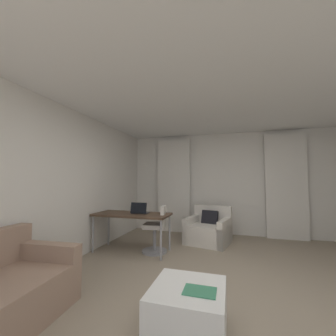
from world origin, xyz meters
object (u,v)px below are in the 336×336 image
(armchair, at_px, (209,230))
(magazine_open, at_px, (200,291))
(desk, at_px, (132,216))
(laptop, at_px, (140,211))
(coffee_table, at_px, (188,310))
(desk_chair, at_px, (157,231))

(armchair, relative_size, magazine_open, 3.71)
(desk, xyz_separation_m, laptop, (0.15, 0.03, 0.10))
(armchair, bearing_deg, laptop, -141.29)
(desk, distance_m, coffee_table, 2.41)
(laptop, bearing_deg, armchair, 38.71)
(desk_chair, bearing_deg, coffee_table, -63.19)
(laptop, bearing_deg, magazine_open, -53.79)
(desk_chair, relative_size, laptop, 2.67)
(desk, bearing_deg, desk_chair, 10.57)
(desk, xyz_separation_m, magazine_open, (1.58, -1.91, -0.26))
(desk_chair, distance_m, coffee_table, 2.19)
(coffee_table, bearing_deg, magazine_open, -26.40)
(desk_chair, distance_m, laptop, 0.50)
(armchair, relative_size, desk, 0.71)
(desk_chair, xyz_separation_m, coffee_table, (0.98, -1.94, -0.19))
(desk_chair, bearing_deg, desk, -169.43)
(armchair, xyz_separation_m, coffee_table, (0.09, -2.87, -0.07))
(coffee_table, xyz_separation_m, magazine_open, (0.12, -0.06, 0.21))
(desk, relative_size, coffee_table, 2.21)
(armchair, xyz_separation_m, desk_chair, (-0.89, -0.92, 0.13))
(desk, height_order, laptop, laptop)
(desk_chair, bearing_deg, laptop, -170.38)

